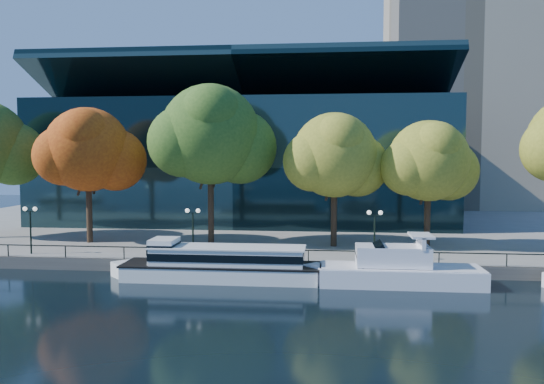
# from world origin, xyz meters

# --- Properties ---
(ground) EXTENTS (160.00, 160.00, 0.00)m
(ground) POSITION_xyz_m (0.00, 0.00, 0.00)
(ground) COLOR black
(ground) RESTS_ON ground
(promenade) EXTENTS (90.00, 67.08, 1.00)m
(promenade) POSITION_xyz_m (0.00, 36.38, 0.50)
(promenade) COLOR slate
(promenade) RESTS_ON ground
(railing) EXTENTS (88.20, 0.08, 0.99)m
(railing) POSITION_xyz_m (0.00, 3.25, 1.94)
(railing) COLOR black
(railing) RESTS_ON promenade
(convention_building) EXTENTS (50.00, 24.57, 21.43)m
(convention_building) POSITION_xyz_m (-4.00, 31.79, 8.51)
(convention_building) COLOR black
(convention_building) RESTS_ON ground
(office_tower) EXTENTS (22.50, 22.50, 65.90)m
(office_tower) POSITION_xyz_m (28.00, 55.00, 33.02)
(office_tower) COLOR tan
(office_tower) RESTS_ON ground
(tour_boat) EXTENTS (16.23, 3.62, 3.08)m
(tour_boat) POSITION_xyz_m (-1.90, 0.92, 1.31)
(tour_boat) COLOR white
(tour_boat) RESTS_ON ground
(cruiser_near) EXTENTS (12.90, 3.32, 3.74)m
(cruiser_near) POSITION_xyz_m (11.23, 0.57, 1.16)
(cruiser_near) COLOR white
(cruiser_near) RESTS_ON ground
(tree_1) EXTENTS (10.04, 8.23, 12.96)m
(tree_1) POSITION_xyz_m (-16.18, 10.66, 9.77)
(tree_1) COLOR black
(tree_1) RESTS_ON promenade
(tree_2) EXTENTS (11.70, 9.59, 15.01)m
(tree_2) POSITION_xyz_m (-4.22, 10.68, 11.13)
(tree_2) COLOR black
(tree_2) RESTS_ON promenade
(tree_3) EXTENTS (9.73, 7.98, 12.31)m
(tree_3) POSITION_xyz_m (7.24, 10.87, 9.24)
(tree_3) COLOR black
(tree_3) RESTS_ON promenade
(tree_4) EXTENTS (9.13, 7.48, 11.54)m
(tree_4) POSITION_xyz_m (15.66, 10.94, 8.73)
(tree_4) COLOR black
(tree_4) RESTS_ON promenade
(lamp_0) EXTENTS (1.26, 0.36, 4.03)m
(lamp_0) POSITION_xyz_m (-18.70, 4.50, 3.98)
(lamp_0) COLOR black
(lamp_0) RESTS_ON promenade
(lamp_1) EXTENTS (1.26, 0.36, 4.03)m
(lamp_1) POSITION_xyz_m (-4.57, 4.50, 3.98)
(lamp_1) COLOR black
(lamp_1) RESTS_ON promenade
(lamp_2) EXTENTS (1.26, 0.36, 4.03)m
(lamp_2) POSITION_xyz_m (10.22, 4.50, 3.98)
(lamp_2) COLOR black
(lamp_2) RESTS_ON promenade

